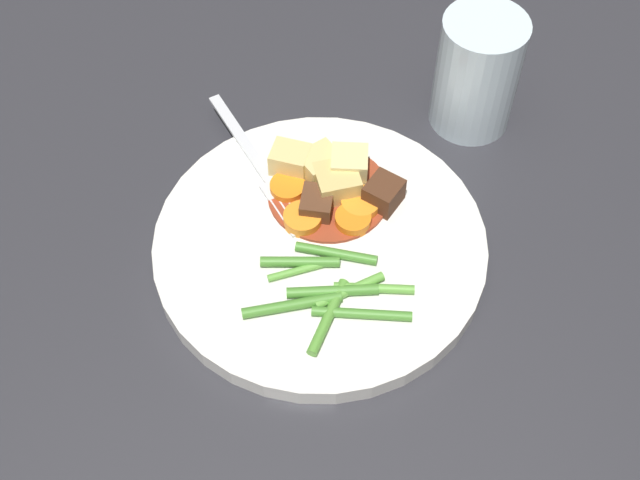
# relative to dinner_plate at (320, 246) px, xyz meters

# --- Properties ---
(ground_plane) EXTENTS (3.00, 3.00, 0.00)m
(ground_plane) POSITION_rel_dinner_plate_xyz_m (0.00, 0.00, -0.01)
(ground_plane) COLOR #2D2D33
(dinner_plate) EXTENTS (0.27, 0.27, 0.02)m
(dinner_plate) POSITION_rel_dinner_plate_xyz_m (0.00, 0.00, 0.00)
(dinner_plate) COLOR white
(dinner_plate) RESTS_ON ground_plane
(stew_sauce) EXTENTS (0.10, 0.10, 0.00)m
(stew_sauce) POSITION_rel_dinner_plate_xyz_m (0.05, -0.01, 0.01)
(stew_sauce) COLOR #93381E
(stew_sauce) RESTS_ON dinner_plate
(carrot_slice_0) EXTENTS (0.03, 0.03, 0.01)m
(carrot_slice_0) POSITION_rel_dinner_plate_xyz_m (0.02, 0.01, 0.01)
(carrot_slice_0) COLOR orange
(carrot_slice_0) RESTS_ON dinner_plate
(carrot_slice_1) EXTENTS (0.05, 0.05, 0.01)m
(carrot_slice_1) POSITION_rel_dinner_plate_xyz_m (0.03, -0.04, 0.01)
(carrot_slice_1) COLOR orange
(carrot_slice_1) RESTS_ON dinner_plate
(carrot_slice_2) EXTENTS (0.03, 0.03, 0.01)m
(carrot_slice_2) POSITION_rel_dinner_plate_xyz_m (0.01, -0.03, 0.01)
(carrot_slice_2) COLOR orange
(carrot_slice_2) RESTS_ON dinner_plate
(carrot_slice_3) EXTENTS (0.04, 0.04, 0.01)m
(carrot_slice_3) POSITION_rel_dinner_plate_xyz_m (0.05, 0.02, 0.01)
(carrot_slice_3) COLOR orange
(carrot_slice_3) RESTS_ON dinner_plate
(potato_chunk_0) EXTENTS (0.03, 0.03, 0.03)m
(potato_chunk_0) POSITION_rel_dinner_plate_xyz_m (0.06, -0.03, 0.02)
(potato_chunk_0) COLOR #EAD68C
(potato_chunk_0) RESTS_ON dinner_plate
(potato_chunk_1) EXTENTS (0.04, 0.04, 0.03)m
(potato_chunk_1) POSITION_rel_dinner_plate_xyz_m (0.08, 0.02, 0.02)
(potato_chunk_1) COLOR #E5CC7A
(potato_chunk_1) RESTS_ON dinner_plate
(potato_chunk_2) EXTENTS (0.04, 0.04, 0.03)m
(potato_chunk_2) POSITION_rel_dinner_plate_xyz_m (0.07, -0.01, 0.02)
(potato_chunk_2) COLOR #E5CC7A
(potato_chunk_2) RESTS_ON dinner_plate
(potato_chunk_3) EXTENTS (0.04, 0.04, 0.03)m
(potato_chunk_3) POSITION_rel_dinner_plate_xyz_m (0.05, -0.02, 0.02)
(potato_chunk_3) COLOR #DBBC6B
(potato_chunk_3) RESTS_ON dinner_plate
(meat_chunk_0) EXTENTS (0.03, 0.03, 0.02)m
(meat_chunk_0) POSITION_rel_dinner_plate_xyz_m (0.03, -0.00, 0.02)
(meat_chunk_0) COLOR #56331E
(meat_chunk_0) RESTS_ON dinner_plate
(meat_chunk_1) EXTENTS (0.04, 0.04, 0.02)m
(meat_chunk_1) POSITION_rel_dinner_plate_xyz_m (0.03, -0.06, 0.02)
(meat_chunk_1) COLOR #4C2B19
(meat_chunk_1) RESTS_ON dinner_plate
(green_bean_0) EXTENTS (0.01, 0.07, 0.01)m
(green_bean_0) POSITION_rel_dinner_plate_xyz_m (-0.05, -0.01, 0.01)
(green_bean_0) COLOR #4C8E33
(green_bean_0) RESTS_ON dinner_plate
(green_bean_1) EXTENTS (0.02, 0.08, 0.01)m
(green_bean_1) POSITION_rel_dinner_plate_xyz_m (-0.07, -0.03, 0.01)
(green_bean_1) COLOR #4C8E33
(green_bean_1) RESTS_ON dinner_plate
(green_bean_2) EXTENTS (0.02, 0.08, 0.01)m
(green_bean_2) POSITION_rel_dinner_plate_xyz_m (-0.06, 0.03, 0.01)
(green_bean_2) COLOR #4C8E33
(green_bean_2) RESTS_ON dinner_plate
(green_bean_3) EXTENTS (0.03, 0.06, 0.01)m
(green_bean_3) POSITION_rel_dinner_plate_xyz_m (-0.05, -0.02, 0.01)
(green_bean_3) COLOR #66AD42
(green_bean_3) RESTS_ON dinner_plate
(green_bean_4) EXTENTS (0.06, 0.04, 0.01)m
(green_bean_4) POSITION_rel_dinner_plate_xyz_m (-0.07, -0.00, 0.01)
(green_bean_4) COLOR #599E38
(green_bean_4) RESTS_ON dinner_plate
(green_bean_5) EXTENTS (0.02, 0.06, 0.01)m
(green_bean_5) POSITION_rel_dinner_plate_xyz_m (-0.05, -0.04, 0.01)
(green_bean_5) COLOR #66AD42
(green_bean_5) RESTS_ON dinner_plate
(green_bean_6) EXTENTS (0.03, 0.07, 0.01)m
(green_bean_6) POSITION_rel_dinner_plate_xyz_m (-0.02, -0.01, 0.01)
(green_bean_6) COLOR #4C8E33
(green_bean_6) RESTS_ON dinner_plate
(green_bean_7) EXTENTS (0.01, 0.06, 0.01)m
(green_bean_7) POSITION_rel_dinner_plate_xyz_m (-0.02, 0.02, 0.01)
(green_bean_7) COLOR #4C8E33
(green_bean_7) RESTS_ON dinner_plate
(green_bean_8) EXTENTS (0.02, 0.05, 0.01)m
(green_bean_8) POSITION_rel_dinner_plate_xyz_m (-0.03, 0.02, 0.01)
(green_bean_8) COLOR #66AD42
(green_bean_8) RESTS_ON dinner_plate
(fork) EXTENTS (0.17, 0.09, 0.00)m
(fork) POSITION_rel_dinner_plate_xyz_m (0.08, 0.05, 0.01)
(fork) COLOR silver
(fork) RESTS_ON dinner_plate
(water_glass) EXTENTS (0.07, 0.07, 0.11)m
(water_glass) POSITION_rel_dinner_plate_xyz_m (0.14, -0.15, 0.05)
(water_glass) COLOR silver
(water_glass) RESTS_ON ground_plane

